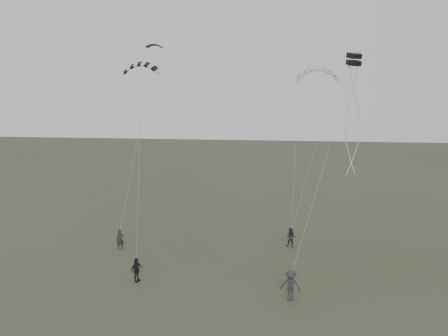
# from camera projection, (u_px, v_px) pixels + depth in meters

# --- Properties ---
(ground) EXTENTS (140.00, 140.00, 0.00)m
(ground) POSITION_uv_depth(u_px,v_px,m) (193.00, 287.00, 28.07)
(ground) COLOR #373E2A
(ground) RESTS_ON ground
(flyer_left) EXTENTS (0.67, 0.54, 1.60)m
(flyer_left) POSITION_uv_depth(u_px,v_px,m) (120.00, 239.00, 34.27)
(flyer_left) COLOR #232328
(flyer_left) RESTS_ON ground
(flyer_right) EXTENTS (0.90, 0.78, 1.58)m
(flyer_right) POSITION_uv_depth(u_px,v_px,m) (291.00, 238.00, 34.66)
(flyer_right) COLOR #27272E
(flyer_right) RESTS_ON ground
(flyer_center) EXTENTS (0.81, 1.03, 1.63)m
(flyer_center) POSITION_uv_depth(u_px,v_px,m) (136.00, 270.00, 28.73)
(flyer_center) COLOR black
(flyer_center) RESTS_ON ground
(flyer_far) EXTENTS (1.37, 0.96, 1.93)m
(flyer_far) POSITION_uv_depth(u_px,v_px,m) (291.00, 285.00, 26.25)
(flyer_far) COLOR #292A2E
(flyer_far) RESTS_ON ground
(kite_dark_small) EXTENTS (1.55, 1.30, 0.59)m
(kite_dark_small) POSITION_uv_depth(u_px,v_px,m) (154.00, 45.00, 38.21)
(kite_dark_small) COLOR black
(kite_dark_small) RESTS_ON flyer_left
(kite_pale_large) EXTENTS (3.89, 1.38, 1.78)m
(kite_pale_large) POSITION_uv_depth(u_px,v_px,m) (317.00, 69.00, 38.60)
(kite_pale_large) COLOR #B4B6B9
(kite_pale_large) RESTS_ON flyer_right
(kite_striped) EXTENTS (2.68, 1.09, 1.24)m
(kite_striped) POSITION_uv_depth(u_px,v_px,m) (142.00, 64.00, 31.09)
(kite_striped) COLOR black
(kite_striped) RESTS_ON flyer_center
(kite_box) EXTENTS (1.01, 1.06, 0.86)m
(kite_box) POSITION_uv_depth(u_px,v_px,m) (354.00, 59.00, 27.91)
(kite_box) COLOR black
(kite_box) RESTS_ON flyer_far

